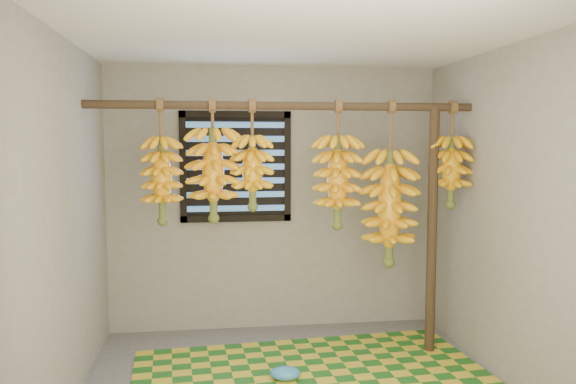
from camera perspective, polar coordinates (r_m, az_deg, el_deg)
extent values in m
cube|color=silver|center=(3.71, 1.19, 15.68)|extent=(3.00, 3.00, 0.01)
cube|color=gray|center=(5.16, -1.43, -0.71)|extent=(3.00, 0.01, 2.40)
cube|color=gray|center=(3.76, -22.19, -3.30)|extent=(0.01, 3.00, 2.40)
cube|color=gray|center=(4.19, 21.98, -2.47)|extent=(0.01, 3.00, 2.40)
cube|color=black|center=(5.09, -5.33, 2.57)|extent=(1.00, 0.04, 1.00)
cylinder|color=#43301F|center=(4.35, -0.27, 8.74)|extent=(3.00, 0.06, 0.06)
cylinder|color=#43301F|center=(4.71, 14.42, -3.91)|extent=(0.08, 0.08, 2.00)
ellipsoid|color=teal|center=(4.26, -0.28, -17.94)|extent=(0.25, 0.20, 0.09)
cylinder|color=brown|center=(4.32, -12.82, 7.10)|extent=(0.02, 0.02, 0.29)
cylinder|color=#4C5923|center=(4.33, -12.71, 1.45)|extent=(0.06, 0.06, 0.62)
cylinder|color=brown|center=(4.30, -7.69, 7.61)|extent=(0.02, 0.02, 0.23)
cylinder|color=#4C5923|center=(4.31, -7.62, 2.02)|extent=(0.06, 0.06, 0.67)
cylinder|color=brown|center=(4.31, -3.66, 7.28)|extent=(0.02, 0.02, 0.28)
cylinder|color=#4C5923|center=(4.32, -3.63, 2.27)|extent=(0.06, 0.06, 0.53)
cylinder|color=brown|center=(4.41, 5.10, 7.20)|extent=(0.02, 0.02, 0.29)
cylinder|color=#4C5923|center=(4.42, 5.05, 1.29)|extent=(0.06, 0.06, 0.69)
cylinder|color=brown|center=(4.53, 10.41, 6.34)|extent=(0.02, 0.02, 0.40)
cylinder|color=#4C5923|center=(4.55, 10.28, -1.37)|extent=(0.07, 0.07, 0.88)
cylinder|color=brown|center=(4.71, 16.36, 6.87)|extent=(0.02, 0.02, 0.29)
cylinder|color=#4C5923|center=(4.71, 16.24, 2.23)|extent=(0.06, 0.06, 0.53)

